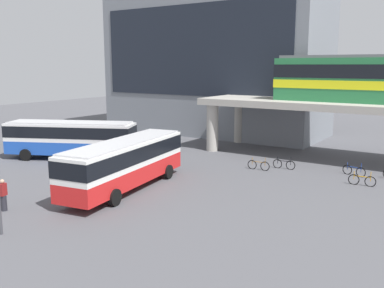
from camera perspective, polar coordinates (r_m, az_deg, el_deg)
ground_plane at (r=36.19m, az=-1.15°, el=-2.27°), size 120.00×120.00×0.00m
station_building at (r=51.56m, az=2.96°, el=11.20°), size 25.85×10.10×17.31m
elevated_platform at (r=37.82m, az=22.64°, el=4.06°), size 28.99×7.09×4.95m
bus_main at (r=27.88m, az=-8.84°, el=-2.05°), size 4.24×11.30×3.22m
bus_secondary at (r=38.10m, az=-15.85°, el=1.03°), size 11.07×7.01×3.22m
bicycle_black at (r=34.15m, az=12.13°, el=-2.65°), size 1.79×0.16×1.04m
bicycle_blue at (r=33.52m, az=20.73°, el=-3.35°), size 1.75×0.50×1.04m
bicycle_orange at (r=30.98m, az=21.66°, el=-4.51°), size 1.79×0.17×1.04m
bicycle_brown at (r=33.48m, az=8.83°, el=-2.81°), size 1.79×0.18×1.04m
pedestrian_by_bike_rack at (r=26.01m, az=-23.79°, el=-6.33°), size 0.36×0.45×1.80m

